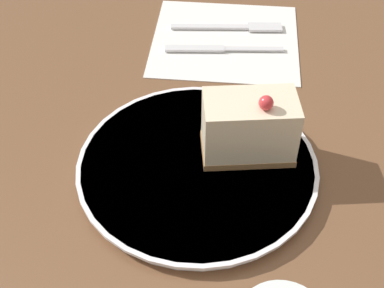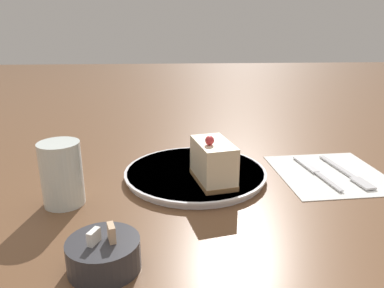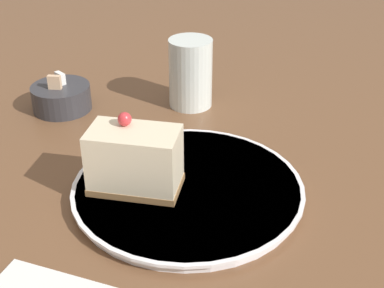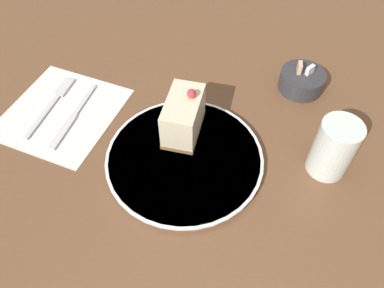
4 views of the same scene
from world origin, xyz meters
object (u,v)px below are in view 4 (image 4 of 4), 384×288
object	(u,v)px
knife	(70,121)
sugar_bowl	(302,80)
plate	(184,159)
cake_slice	(183,116)
drinking_glass	(334,148)
fork	(53,101)

from	to	relation	value
knife	sugar_bowl	world-z (taller)	sugar_bowl
knife	plate	bearing A→B (deg)	-5.39
cake_slice	drinking_glass	size ratio (longest dim) A/B	1.07
drinking_glass	knife	bearing A→B (deg)	-166.67
plate	sugar_bowl	xyz separation A→B (m)	(0.13, 0.28, 0.01)
plate	cake_slice	distance (m)	0.08
cake_slice	knife	xyz separation A→B (m)	(-0.22, -0.07, -0.05)
knife	sugar_bowl	bearing A→B (deg)	29.18
cake_slice	knife	world-z (taller)	cake_slice
sugar_bowl	fork	bearing A→B (deg)	-149.03
plate	fork	bearing A→B (deg)	177.27
plate	fork	xyz separation A→B (m)	(-0.31, 0.01, -0.00)
plate	fork	distance (m)	0.31
plate	drinking_glass	distance (m)	0.26
cake_slice	sugar_bowl	bearing A→B (deg)	41.55
sugar_bowl	drinking_glass	bearing A→B (deg)	-61.86
fork	drinking_glass	size ratio (longest dim) A/B	1.59
plate	knife	world-z (taller)	plate
fork	sugar_bowl	world-z (taller)	sugar_bowl
sugar_bowl	cake_slice	bearing A→B (deg)	-125.97
knife	sugar_bowl	size ratio (longest dim) A/B	1.91
fork	sugar_bowl	distance (m)	0.52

